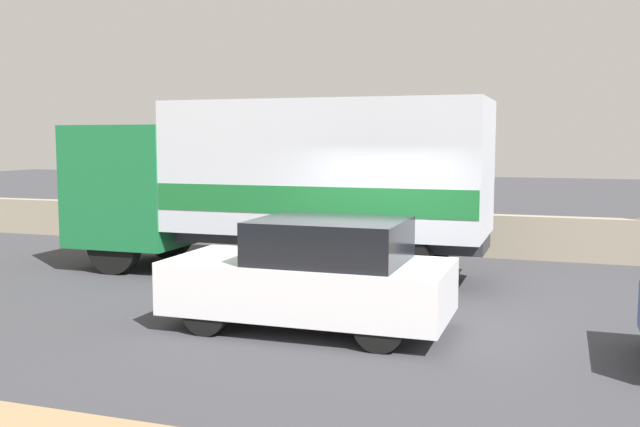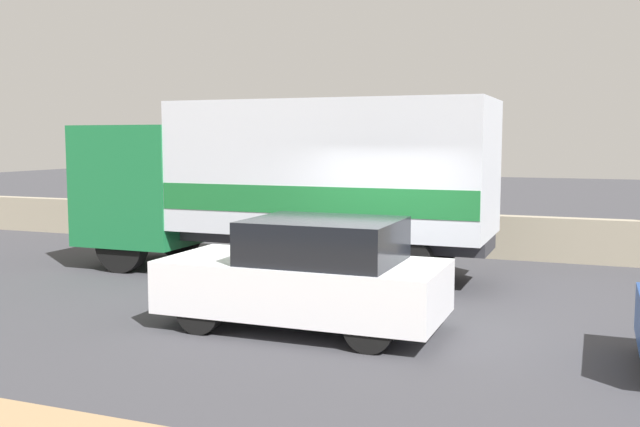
{
  "view_description": "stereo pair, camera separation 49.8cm",
  "coord_description": "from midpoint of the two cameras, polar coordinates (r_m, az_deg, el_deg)",
  "views": [
    {
      "loc": [
        2.7,
        -9.73,
        2.59
      ],
      "look_at": [
        -0.96,
        1.03,
        1.39
      ],
      "focal_mm": 40.0,
      "sensor_mm": 36.0,
      "label": 1
    },
    {
      "loc": [
        3.17,
        -9.56,
        2.59
      ],
      "look_at": [
        -0.96,
        1.03,
        1.39
      ],
      "focal_mm": 40.0,
      "sensor_mm": 36.0,
      "label": 2
    }
  ],
  "objects": [
    {
      "name": "box_truck",
      "position": [
        13.54,
        -4.17,
        2.75
      ],
      "size": [
        8.01,
        2.42,
        3.28
      ],
      "rotation": [
        0.0,
        0.0,
        3.14
      ],
      "color": "#196B38",
      "rests_on": "ground_plane"
    },
    {
      "name": "car_hatchback",
      "position": [
        9.7,
        -1.92,
        -4.94
      ],
      "size": [
        3.81,
        1.74,
        1.52
      ],
      "rotation": [
        0.0,
        0.0,
        3.14
      ],
      "color": "silver",
      "rests_on": "ground_plane"
    },
    {
      "name": "ground_plane",
      "position": [
        10.41,
        1.82,
        -8.41
      ],
      "size": [
        80.0,
        80.0,
        0.0
      ],
      "primitive_type": "plane",
      "color": "#38383D"
    },
    {
      "name": "stone_wall_backdrop",
      "position": [
        16.2,
        8.18,
        -1.59
      ],
      "size": [
        60.0,
        0.35,
        0.94
      ],
      "color": "gray",
      "rests_on": "ground_plane"
    }
  ]
}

